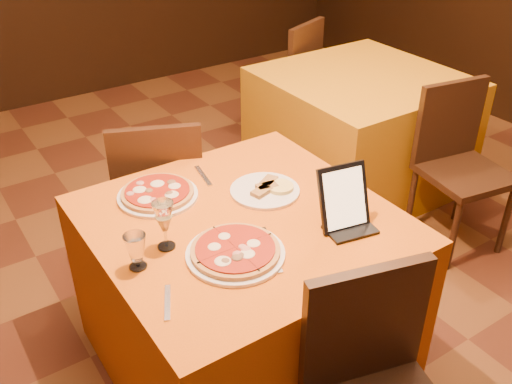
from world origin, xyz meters
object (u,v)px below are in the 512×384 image
chair_side_near (465,173)px  pizza_far (158,194)px  main_table (243,292)px  water_glass (136,252)px  pizza_near (235,252)px  wine_glass (165,225)px  side_table (358,131)px  chair_side_far (282,81)px  chair_main_far (160,194)px  tablet (344,197)px

chair_side_near → pizza_far: chair_side_near is taller
main_table → water_glass: bearing=-173.4°
pizza_near → wine_glass: bearing=135.1°
side_table → chair_side_far: (0.00, 0.84, 0.08)m
side_table → chair_side_far: chair_side_far is taller
chair_main_far → pizza_near: (-0.14, -0.97, 0.31)m
tablet → chair_main_far: bearing=116.4°
chair_side_near → pizza_far: (-1.66, 0.26, 0.31)m
tablet → water_glass: bearing=176.3°
water_glass → main_table: bearing=6.6°
chair_main_far → pizza_near: chair_main_far is taller
chair_main_far → chair_side_far: size_ratio=1.00×
pizza_near → tablet: tablet is taller
pizza_far → chair_side_near: bearing=-8.8°
main_table → water_glass: (-0.45, -0.05, 0.44)m
side_table → chair_side_far: bearing=90.0°
side_table → chair_side_far: 0.84m
chair_side_far → tablet: 2.33m
water_glass → tablet: 0.76m
wine_glass → water_glass: (-0.13, -0.05, -0.03)m
main_table → chair_main_far: 0.79m
chair_main_far → water_glass: (-0.45, -0.84, 0.36)m
pizza_far → pizza_near: bearing=-83.2°
chair_side_near → chair_main_far: bearing=163.3°
side_table → chair_side_near: 0.84m
chair_side_far → pizza_near: size_ratio=2.62×
pizza_far → wine_glass: bearing=-110.3°
wine_glass → chair_main_far: bearing=67.9°
chair_side_near → wine_glass: size_ratio=4.79×
water_glass → wine_glass: bearing=20.1°
side_table → water_glass: bearing=-153.7°
chair_main_far → wine_glass: (-0.32, -0.79, 0.39)m
main_table → chair_side_near: 1.46m
main_table → tablet: size_ratio=4.51×
water_glass → chair_side_far: bearing=43.1°
main_table → chair_side_far: size_ratio=1.21×
wine_glass → water_glass: size_ratio=1.46×
pizza_far → tablet: tablet is taller
chair_main_far → chair_side_far: same height
main_table → side_table: (1.46, 0.89, 0.00)m
chair_main_far → chair_side_far: 1.74m
pizza_near → wine_glass: wine_glass is taller
tablet → side_table: bearing=54.9°
side_table → pizza_near: pizza_near is taller
main_table → chair_side_near: bearing=2.3°
main_table → tablet: 0.62m
water_glass → tablet: (0.74, -0.19, 0.06)m
chair_side_near → pizza_near: bearing=-161.7°
chair_side_far → wine_glass: wine_glass is taller
chair_side_near → pizza_near: 1.65m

